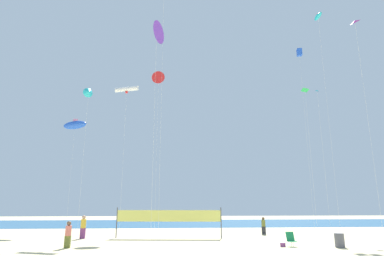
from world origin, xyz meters
The scene contains 18 objects.
ocean_band centered at (0.00, 32.19, 0.00)m, with size 120.00×20.00×0.01m, color #28608C.
beachgoer_mustard_shirt centered at (-8.72, 11.27, 0.95)m, with size 0.41×0.41×1.78m.
beachgoer_olive_shirt centered at (6.69, 13.76, 0.81)m, with size 0.35×0.35×1.52m.
beachgoer_coral_shirt centered at (-8.23, 5.68, 0.86)m, with size 0.37×0.37×1.61m.
folding_beach_chair centered at (6.01, 5.47, 0.47)m, with size 0.52×0.65×0.89m.
trash_barrel centered at (8.88, 4.74, 0.43)m, with size 0.59×0.59×0.85m, color #595960.
volleyball_net centered at (-1.92, 11.18, 1.64)m, with size 8.54×0.95×2.40m.
beach_handbag centered at (5.36, 5.25, 0.12)m, with size 0.30×0.15×0.24m, color #7A3872.
kite_magenta_diamond centered at (12.63, 5.91, 16.63)m, with size 0.91×0.92×17.12m.
kite_cyan_inflatable centered at (12.52, 11.25, 20.65)m, with size 0.51×1.27×21.12m.
kite_cyan_delta centered at (-9.93, 14.28, 13.28)m, with size 1.03×0.88×13.79m.
kite_violet_delta centered at (-3.07, 5.60, 15.00)m, with size 1.07×1.71×15.88m.
kite_red_delta centered at (-3.39, 19.90, 17.30)m, with size 1.59×0.57×18.10m.
kite_blue_inflatable centered at (-12.54, 19.65, 11.29)m, with size 2.74×1.17×12.00m.
kite_blue_box centered at (13.26, 17.73, 20.08)m, with size 0.61×0.61×20.63m.
kite_green_diamond centered at (11.30, 12.89, 13.45)m, with size 0.89×0.90×13.83m.
kite_cyan_diamond centered at (13.44, 14.69, 13.58)m, with size 0.56×0.56×14.42m.
kite_white_tube centered at (-6.36, 14.92, 13.93)m, with size 2.48×1.25×14.19m.
Camera 1 is at (-2.04, -15.72, 2.65)m, focal length 29.71 mm.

